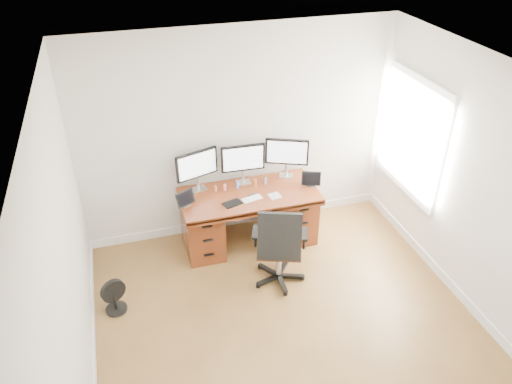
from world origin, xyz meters
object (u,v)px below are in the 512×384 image
object	(u,v)px
keyboard	(252,199)
floor_fan	(114,297)
desk	(249,215)
monitor_center	(243,159)
office_chair	(279,258)

from	to	relation	value
keyboard	floor_fan	bearing A→B (deg)	-173.68
desk	keyboard	bearing A→B (deg)	-90.95
desk	monitor_center	distance (m)	0.72
monitor_center	desk	bearing A→B (deg)	-87.17
desk	office_chair	xyz separation A→B (m)	(0.12, -0.87, -0.05)
floor_fan	office_chair	bearing A→B (deg)	-27.05
monitor_center	keyboard	size ratio (longest dim) A/B	2.21
office_chair	monitor_center	bearing A→B (deg)	116.50
desk	monitor_center	bearing A→B (deg)	90.02
desk	office_chair	distance (m)	0.87
floor_fan	keyboard	distance (m)	1.93
floor_fan	monitor_center	xyz separation A→B (m)	(1.75, 1.03, 0.89)
office_chair	monitor_center	world-z (taller)	monitor_center
desk	monitor_center	size ratio (longest dim) A/B	3.08
desk	office_chair	size ratio (longest dim) A/B	1.58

